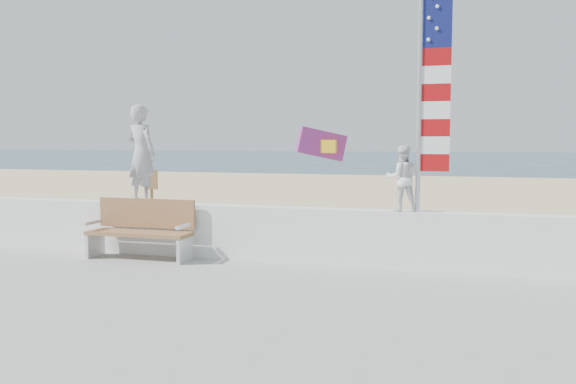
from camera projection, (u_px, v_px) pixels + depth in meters
name	position (u px, v px, depth m)	size (l,w,h in m)	color
ground	(235.00, 302.00, 8.21)	(220.00, 220.00, 0.00)	#2B4657
sand	(356.00, 218.00, 16.79)	(90.00, 40.00, 0.08)	beige
seawall	(280.00, 234.00, 10.06)	(30.00, 0.35, 0.90)	white
adult	(141.00, 154.00, 10.68)	(0.63, 0.41, 1.72)	#A3A2A8
child	(402.00, 178.00, 9.41)	(0.50, 0.39, 1.02)	white
bench	(142.00, 229.00, 10.29)	(1.80, 0.57, 1.00)	#976842
flag	(428.00, 86.00, 9.19)	(0.50, 0.08, 3.50)	silver
parafoil_kite	(322.00, 144.00, 13.39)	(1.13, 0.77, 0.77)	#FE1C1C
sign	(151.00, 197.00, 13.19)	(0.32, 0.07, 1.46)	olive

